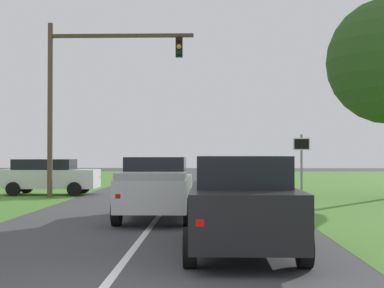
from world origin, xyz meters
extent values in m
plane|color=#424244|center=(0.00, 9.75, 0.00)|extent=(120.00, 120.00, 0.00)
cube|color=black|center=(2.27, 3.66, 0.86)|extent=(2.04, 4.97, 1.00)
cube|color=black|center=(2.26, 3.91, 1.67)|extent=(1.79, 3.09, 0.62)
cube|color=red|center=(1.45, 1.21, 0.91)|extent=(0.14, 0.06, 0.12)
cube|color=red|center=(3.11, 1.21, 0.91)|extent=(0.14, 0.06, 0.12)
cylinder|color=black|center=(1.25, 5.20, 0.36)|extent=(0.25, 0.72, 0.72)
cylinder|color=black|center=(3.27, 5.21, 0.36)|extent=(0.25, 0.72, 0.72)
cylinder|color=black|center=(1.26, 2.12, 0.36)|extent=(0.25, 0.72, 0.72)
cylinder|color=black|center=(3.28, 2.13, 0.36)|extent=(0.25, 0.72, 0.72)
cube|color=silver|center=(0.02, 9.22, 0.86)|extent=(2.01, 4.90, 0.91)
cube|color=black|center=(0.02, 8.98, 1.62)|extent=(1.76, 1.86, 0.62)
cube|color=#B8B8B8|center=(0.03, 7.70, 1.41)|extent=(1.90, 1.86, 0.20)
cube|color=red|center=(-0.79, 6.80, 0.90)|extent=(0.14, 0.06, 0.12)
cube|color=red|center=(0.85, 6.81, 0.90)|extent=(0.14, 0.06, 0.12)
cylinder|color=black|center=(-0.98, 10.73, 0.40)|extent=(0.24, 0.80, 0.80)
cylinder|color=black|center=(1.02, 10.74, 0.40)|extent=(0.24, 0.80, 0.80)
cylinder|color=black|center=(-0.97, 7.70, 0.40)|extent=(0.24, 0.80, 0.80)
cylinder|color=black|center=(1.03, 7.71, 0.40)|extent=(0.24, 0.80, 0.80)
cylinder|color=brown|center=(-5.67, 17.39, 4.03)|extent=(0.24, 0.24, 8.07)
cube|color=#4C3D2B|center=(-2.35, 17.39, 7.47)|extent=(6.63, 0.16, 0.16)
cube|color=black|center=(0.30, 17.39, 6.92)|extent=(0.32, 0.28, 0.90)
sphere|color=black|center=(0.30, 17.24, 7.22)|extent=(0.22, 0.22, 0.22)
sphere|color=orange|center=(0.30, 17.24, 6.92)|extent=(0.22, 0.22, 0.22)
sphere|color=black|center=(0.30, 17.24, 6.62)|extent=(0.22, 0.22, 0.22)
cylinder|color=gray|center=(4.96, 12.06, 1.36)|extent=(0.08, 0.08, 2.73)
cube|color=white|center=(4.96, 12.03, 2.38)|extent=(0.60, 0.03, 0.44)
cube|color=black|center=(4.96, 12.01, 2.38)|extent=(0.52, 0.01, 0.36)
cube|color=silver|center=(-6.21, 19.22, 0.79)|extent=(4.74, 1.94, 0.90)
cube|color=black|center=(-6.44, 19.22, 1.50)|extent=(2.85, 1.70, 0.51)
cube|color=red|center=(-3.87, 18.44, 0.84)|extent=(0.06, 0.14, 0.12)
cube|color=red|center=(-3.87, 20.02, 0.84)|extent=(0.06, 0.14, 0.12)
cylinder|color=black|center=(-7.67, 18.26, 0.34)|extent=(0.68, 0.23, 0.68)
cylinder|color=black|center=(-7.68, 20.18, 0.34)|extent=(0.68, 0.23, 0.68)
cylinder|color=black|center=(-4.74, 18.27, 0.34)|extent=(0.68, 0.23, 0.68)
cylinder|color=black|center=(-4.74, 20.19, 0.34)|extent=(0.68, 0.23, 0.68)
camera|label=1|loc=(1.55, -7.64, 2.03)|focal=51.25mm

